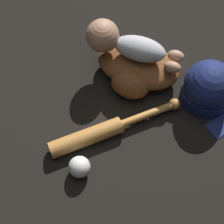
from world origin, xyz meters
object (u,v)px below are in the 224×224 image
(baseball_glove, at_px, (137,68))
(baseball, at_px, (79,167))
(baby_figure, at_px, (123,43))
(baseball_bat, at_px, (101,132))
(baseball_cap, at_px, (208,87))

(baseball_glove, bearing_deg, baseball, 106.09)
(baby_figure, distance_m, baseball, 0.45)
(baseball_glove, xyz_separation_m, baseball, (-0.12, 0.41, -0.02))
(baseball_glove, bearing_deg, baby_figure, 11.24)
(baseball_glove, bearing_deg, baseball_bat, 106.06)
(baseball_bat, bearing_deg, baseball_glove, -73.94)
(baby_figure, bearing_deg, baseball_bat, 118.78)
(baseball_bat, relative_size, baseball, 6.36)
(baseball_glove, distance_m, baby_figure, 0.12)
(baby_figure, relative_size, baseball, 4.74)
(baseball_glove, xyz_separation_m, baseball_bat, (-0.08, 0.27, -0.02))
(baseball_bat, height_order, baseball, baseball)
(baseball, height_order, baseball_cap, baseball_cap)
(baby_figure, distance_m, baseball_cap, 0.34)
(baseball_glove, relative_size, baby_figure, 1.07)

